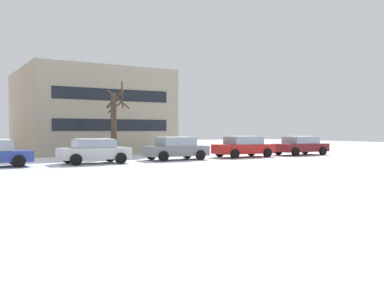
{
  "coord_description": "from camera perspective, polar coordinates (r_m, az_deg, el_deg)",
  "views": [
    {
      "loc": [
        -3.9,
        -15.47,
        1.87
      ],
      "look_at": [
        8.62,
        5.11,
        1.13
      ],
      "focal_mm": 40.17,
      "sensor_mm": 36.0,
      "label": 1
    }
  ],
  "objects": [
    {
      "name": "parked_car_maroon",
      "position": [
        34.3,
        14.22,
        -0.18
      ],
      "size": [
        4.36,
        2.24,
        1.46
      ],
      "color": "maroon",
      "rests_on": "ground"
    },
    {
      "name": "tree_far_left",
      "position": [
        29.23,
        -10.27,
        3.0
      ],
      "size": [
        1.6,
        1.75,
        5.16
      ],
      "color": "#423326",
      "rests_on": "ground"
    },
    {
      "name": "parked_car_red",
      "position": [
        30.7,
        6.85,
        -0.33
      ],
      "size": [
        4.38,
        2.22,
        1.51
      ],
      "color": "red",
      "rests_on": "ground"
    },
    {
      "name": "parked_car_gray",
      "position": [
        27.63,
        -2.16,
        -0.56
      ],
      "size": [
        4.11,
        2.14,
        1.49
      ],
      "color": "slate",
      "rests_on": "ground"
    },
    {
      "name": "ground_plane",
      "position": [
        16.06,
        -17.1,
        -5.02
      ],
      "size": [
        120.0,
        120.0,
        0.0
      ],
      "primitive_type": "plane",
      "color": "white"
    },
    {
      "name": "parked_car_silver",
      "position": [
        25.15,
        -12.88,
        -0.89
      ],
      "size": [
        3.97,
        2.21,
        1.43
      ],
      "color": "silver",
      "rests_on": "ground"
    },
    {
      "name": "building_far_right",
      "position": [
        38.97,
        -13.49,
        4.13
      ],
      "size": [
        11.51,
        11.65,
        7.05
      ],
      "color": "#9E937F",
      "rests_on": "ground"
    },
    {
      "name": "road_surface",
      "position": [
        19.3,
        -19.55,
        -3.91
      ],
      "size": [
        80.0,
        8.69,
        0.0
      ],
      "color": "silver",
      "rests_on": "ground"
    }
  ]
}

